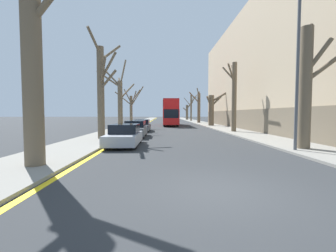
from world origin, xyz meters
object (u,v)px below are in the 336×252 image
(street_tree_right_3, at_px, (199,107))
(double_decker_bus, at_px, (170,111))
(street_tree_right_1, at_px, (234,95))
(street_tree_right_0, at_px, (307,85))
(lamp_post, at_px, (296,56))
(street_tree_right_5, at_px, (187,112))
(parked_car_0, at_px, (124,135))
(parked_car_1, at_px, (135,129))
(street_tree_right_2, at_px, (212,109))
(street_tree_left_2, at_px, (120,100))
(street_tree_right_4, at_px, (191,107))
(street_tree_left_3, at_px, (131,108))
(parked_car_2, at_px, (142,126))
(street_tree_left_0, at_px, (31,62))
(street_tree_left_1, at_px, (101,89))

(street_tree_right_3, bearing_deg, double_decker_bus, -124.77)
(street_tree_right_1, distance_m, street_tree_right_3, 23.88)
(street_tree_right_0, relative_size, lamp_post, 0.81)
(street_tree_right_1, height_order, street_tree_right_5, street_tree_right_1)
(street_tree_right_0, distance_m, street_tree_right_3, 35.88)
(parked_car_0, distance_m, parked_car_1, 5.44)
(parked_car_1, bearing_deg, street_tree_right_2, 58.11)
(street_tree_right_3, height_order, lamp_post, lamp_post)
(street_tree_left_2, distance_m, street_tree_right_1, 12.43)
(street_tree_right_3, distance_m, street_tree_right_5, 24.94)
(street_tree_right_4, xyz_separation_m, lamp_post, (-0.74, -49.26, 1.00))
(street_tree_left_3, xyz_separation_m, street_tree_right_0, (12.53, -21.18, 0.67))
(street_tree_right_3, height_order, parked_car_2, street_tree_right_3)
(street_tree_right_0, xyz_separation_m, street_tree_right_4, (-0.22, 48.73, 0.39))
(street_tree_right_5, height_order, parked_car_2, street_tree_right_5)
(street_tree_left_0, relative_size, street_tree_left_2, 1.05)
(street_tree_left_0, relative_size, parked_car_2, 1.92)
(street_tree_left_1, bearing_deg, street_tree_left_0, -90.60)
(street_tree_right_4, xyz_separation_m, parked_car_1, (-10.02, -41.21, -3.30))
(street_tree_left_3, bearing_deg, street_tree_right_5, 72.53)
(street_tree_right_5, bearing_deg, parked_car_1, -100.83)
(street_tree_right_0, height_order, street_tree_right_3, street_tree_right_3)
(street_tree_left_0, distance_m, street_tree_right_5, 65.81)
(parked_car_0, height_order, lamp_post, lamp_post)
(street_tree_right_0, bearing_deg, street_tree_right_5, 90.05)
(street_tree_right_0, relative_size, street_tree_right_1, 0.98)
(parked_car_2, bearing_deg, street_tree_right_4, 73.98)
(street_tree_left_0, relative_size, lamp_post, 0.97)
(street_tree_left_0, distance_m, street_tree_left_3, 24.99)
(street_tree_right_1, bearing_deg, street_tree_right_4, 90.02)
(street_tree_left_1, bearing_deg, street_tree_right_4, 74.30)
(lamp_post, bearing_deg, street_tree_left_1, 153.81)
(street_tree_right_0, bearing_deg, lamp_post, -150.94)
(street_tree_right_3, distance_m, double_decker_bus, 11.20)
(parked_car_0, bearing_deg, street_tree_right_5, 80.16)
(street_tree_right_3, bearing_deg, street_tree_right_4, 89.83)
(street_tree_right_3, bearing_deg, street_tree_right_0, -89.58)
(street_tree_left_1, height_order, street_tree_right_2, street_tree_left_1)
(street_tree_left_1, bearing_deg, parked_car_1, 46.89)
(street_tree_right_5, height_order, parked_car_0, street_tree_right_5)
(street_tree_right_3, relative_size, street_tree_right_5, 1.27)
(double_decker_bus, relative_size, lamp_post, 1.23)
(street_tree_left_1, bearing_deg, street_tree_left_3, 90.17)
(street_tree_right_1, distance_m, lamp_post, 12.59)
(double_decker_bus, bearing_deg, street_tree_left_0, -101.04)
(street_tree_left_1, distance_m, street_tree_right_5, 57.06)
(street_tree_left_2, distance_m, street_tree_right_3, 26.17)
(street_tree_right_4, bearing_deg, lamp_post, -90.86)
(street_tree_right_5, relative_size, parked_car_1, 1.36)
(street_tree_left_0, bearing_deg, parked_car_1, 78.38)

